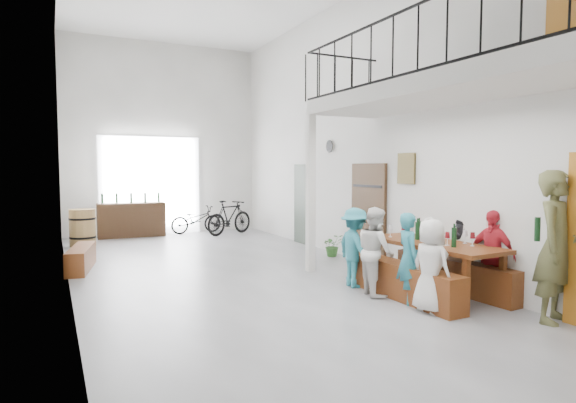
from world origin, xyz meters
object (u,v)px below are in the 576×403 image
oak_barrel (83,228)px  serving_counter (132,220)px  bench_inner (401,281)px  host_standing (556,247)px  bicycle_near (196,220)px  tasting_table (434,248)px  side_bench (81,258)px

oak_barrel → serving_counter: 1.74m
bench_inner → host_standing: (0.99, -1.70, 0.69)m
bench_inner → bicycle_near: bearing=94.5°
oak_barrel → tasting_table: bearing=-57.9°
tasting_table → oak_barrel: 8.48m
tasting_table → host_standing: size_ratio=1.16×
serving_counter → bench_inner: bearing=-71.1°
serving_counter → host_standing: size_ratio=0.95×
side_bench → serving_counter: (1.51, 4.09, 0.25)m
tasting_table → serving_counter: size_ratio=1.23×
tasting_table → bench_inner: (-0.60, 0.02, -0.45)m
tasting_table → bicycle_near: 8.38m
host_standing → bicycle_near: 10.12m
host_standing → bicycle_near: size_ratio=1.25×
side_bench → serving_counter: serving_counter is taller
bicycle_near → oak_barrel: bearing=105.1°
bench_inner → oak_barrel: oak_barrel is taller
side_bench → bicycle_near: bearing=50.5°
bench_inner → tasting_table: bearing=-2.4°
bench_inner → serving_counter: 8.70m
bicycle_near → serving_counter: bearing=84.2°
tasting_table → serving_counter: 8.92m
serving_counter → bicycle_near: size_ratio=1.18×
bench_inner → serving_counter: size_ratio=1.25×
bench_inner → oak_barrel: 8.16m
side_bench → serving_counter: bearing=69.7°
side_bench → serving_counter: 4.37m
tasting_table → side_bench: tasting_table is taller
side_bench → bench_inner: bearing=-45.8°
oak_barrel → bicycle_near: (3.13, 1.08, -0.06)m
tasting_table → oak_barrel: oak_barrel is taller
bench_inner → host_standing: bearing=-60.6°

